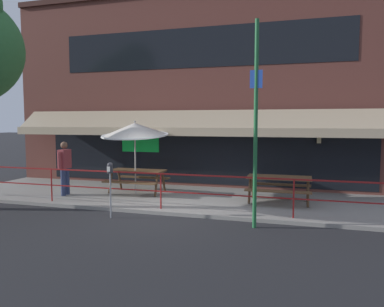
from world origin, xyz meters
TOP-DOWN VIEW (x-y plane):
  - ground_plane at (0.00, 0.00)m, footprint 120.00×120.00m
  - patio_deck at (0.00, 2.00)m, footprint 15.00×4.00m
  - restaurant_building at (0.00, 4.22)m, footprint 15.00×1.60m
  - patio_railing at (0.00, 0.30)m, footprint 13.84×0.04m
  - picnic_table_left at (-1.54, 2.13)m, footprint 1.80×1.42m
  - picnic_table_centre at (3.00, 1.95)m, footprint 1.80×1.42m
  - patio_umbrella_left at (-1.54, 2.00)m, footprint 2.14×2.14m
  - pedestrian_walking at (-3.61, 1.19)m, footprint 0.25×0.62m
  - parking_meter_near at (-1.01, -0.61)m, footprint 0.15×0.16m
  - street_sign_pole at (2.60, -0.45)m, footprint 0.28×0.09m

SIDE VIEW (x-z plane):
  - ground_plane at x=0.00m, z-range 0.00..0.00m
  - patio_deck at x=0.00m, z-range 0.00..0.10m
  - picnic_table_left at x=-1.54m, z-range 0.33..1.08m
  - picnic_table_centre at x=3.00m, z-range 0.33..1.08m
  - patio_railing at x=0.00m, z-range 0.32..1.28m
  - pedestrian_walking at x=-3.61m, z-range 0.20..1.91m
  - parking_meter_near at x=-1.01m, z-range 0.44..1.86m
  - patio_umbrella_left at x=-1.54m, z-range 0.98..3.38m
  - street_sign_pole at x=2.60m, z-range 0.06..4.76m
  - restaurant_building at x=0.00m, z-range -0.02..7.20m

